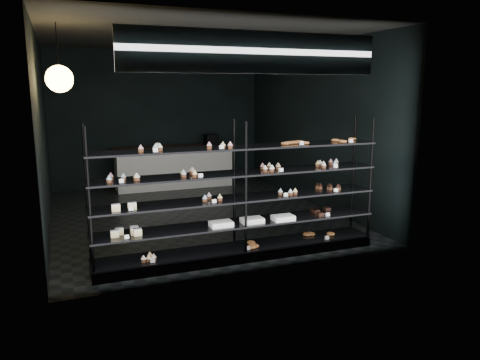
% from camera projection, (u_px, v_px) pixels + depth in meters
% --- Properties ---
extents(room, '(5.01, 6.01, 3.20)m').
position_uv_depth(room, '(192.00, 129.00, 8.48)').
color(room, black).
rests_on(room, ground).
extents(display_shelf, '(4.00, 0.50, 1.91)m').
position_uv_depth(display_shelf, '(238.00, 214.00, 6.41)').
color(display_shelf, black).
rests_on(display_shelf, room).
extents(signage, '(3.30, 0.05, 0.50)m').
position_uv_depth(signage, '(255.00, 52.00, 5.58)').
color(signage, '#0B1B39').
rests_on(signage, room).
extents(pendant_lamp, '(0.36, 0.36, 0.91)m').
position_uv_depth(pendant_lamp, '(59.00, 79.00, 6.24)').
color(pendant_lamp, black).
rests_on(pendant_lamp, room).
extents(service_counter, '(2.81, 0.65, 1.23)m').
position_uv_depth(service_counter, '(175.00, 167.00, 11.07)').
color(service_counter, silver).
rests_on(service_counter, room).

